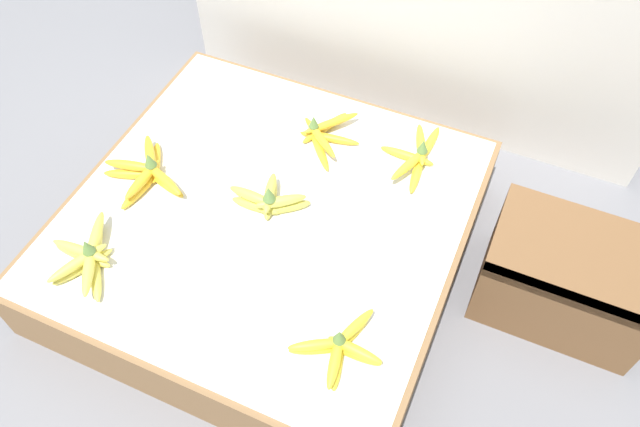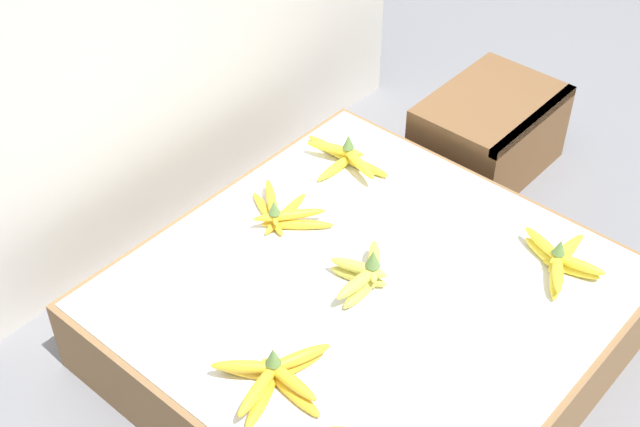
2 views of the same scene
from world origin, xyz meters
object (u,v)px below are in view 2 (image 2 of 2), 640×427
Objects in this scene: banana_bunch_front_midright at (560,260)px; banana_bunch_back_midleft at (282,213)px; banana_bunch_back_midright at (345,157)px; banana_bunch_middle_midleft at (365,273)px; banana_bunch_middle_left at (274,377)px; wooden_crate at (488,134)px.

banana_bunch_front_midright reaches higher than banana_bunch_back_midleft.
banana_bunch_front_midright is 0.58m from banana_bunch_back_midright.
banana_bunch_back_midright is (0.28, 0.29, -0.01)m from banana_bunch_middle_midleft.
wooden_crate is at bearing 10.43° from banana_bunch_middle_left.
banana_bunch_back_midright is at bearing 92.34° from banana_bunch_front_midright.
banana_bunch_front_midright is 1.03× the size of banana_bunch_middle_midleft.
banana_bunch_middle_left reaches higher than banana_bunch_back_midright.
banana_bunch_middle_midleft is 0.80× the size of banana_bunch_back_midright.
banana_bunch_back_midright reaches higher than banana_bunch_back_midleft.
banana_bunch_middle_left is 0.95× the size of banana_bunch_back_midright.
banana_bunch_front_midright is 0.82× the size of banana_bunch_back_midright.
banana_bunch_back_midright reaches higher than banana_bunch_front_midright.
banana_bunch_back_midright is at bearing 5.65° from banana_bunch_back_midleft.
banana_bunch_middle_midleft is at bearing -96.41° from banana_bunch_back_midleft.
banana_bunch_middle_midleft reaches higher than wooden_crate.
banana_bunch_middle_left is at bearing 158.93° from banana_bunch_front_midright.
banana_bunch_middle_left is at bearing -151.07° from banana_bunch_back_midright.
banana_bunch_back_midright reaches higher than wooden_crate.
wooden_crate is 0.61m from banana_bunch_front_midright.
banana_bunch_middle_left is 0.47m from banana_bunch_back_midleft.
wooden_crate is at bearing 11.68° from banana_bunch_middle_midleft.
wooden_crate is 0.47m from banana_bunch_back_midright.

